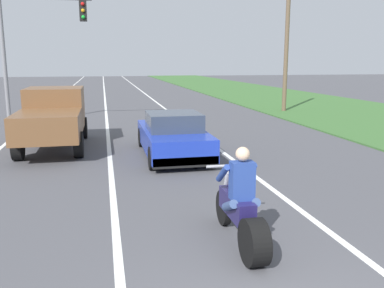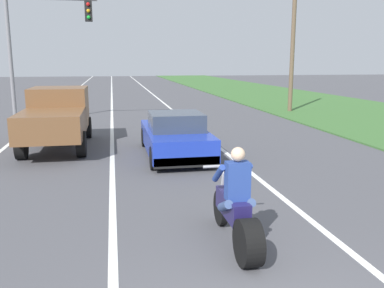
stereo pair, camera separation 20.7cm
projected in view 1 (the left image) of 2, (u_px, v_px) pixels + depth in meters
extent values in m
cube|color=white|center=(38.00, 116.00, 22.28)|extent=(0.14, 120.00, 0.01)
cube|color=white|center=(170.00, 112.00, 23.76)|extent=(0.14, 120.00, 0.01)
cube|color=white|center=(106.00, 114.00, 23.02)|extent=(0.14, 120.00, 0.01)
cube|color=#3D6B33|center=(329.00, 108.00, 25.84)|extent=(10.00, 120.00, 0.06)
cylinder|color=black|center=(254.00, 242.00, 5.91)|extent=(0.28, 0.69, 0.69)
cylinder|color=black|center=(224.00, 208.00, 7.40)|extent=(0.12, 0.63, 0.63)
cube|color=#1E194C|center=(237.00, 205.00, 6.65)|extent=(0.28, 1.10, 0.36)
cylinder|color=#B2B2B7|center=(225.00, 189.00, 7.25)|extent=(0.08, 0.36, 0.73)
cylinder|color=#A5A5AA|center=(226.00, 166.00, 7.15)|extent=(0.70, 0.05, 0.05)
cube|color=navy|center=(242.00, 181.00, 6.33)|extent=(0.36, 0.24, 0.60)
sphere|color=beige|center=(243.00, 154.00, 6.25)|extent=(0.22, 0.22, 0.22)
cylinder|color=#384C7A|center=(230.00, 206.00, 6.40)|extent=(0.14, 0.47, 0.32)
cylinder|color=navy|center=(223.00, 173.00, 6.56)|extent=(0.10, 0.51, 0.40)
cylinder|color=#384C7A|center=(252.00, 204.00, 6.48)|extent=(0.14, 0.47, 0.32)
cylinder|color=navy|center=(249.00, 172.00, 6.65)|extent=(0.10, 0.51, 0.40)
cube|color=#1E38B2|center=(173.00, 139.00, 12.79)|extent=(1.80, 4.30, 0.64)
cube|color=#333D4C|center=(174.00, 121.00, 12.48)|extent=(1.56, 1.70, 0.52)
cube|color=black|center=(186.00, 162.00, 10.87)|extent=(1.76, 0.20, 0.28)
cylinder|color=black|center=(142.00, 137.00, 14.20)|extent=(0.24, 0.64, 0.64)
cylinder|color=black|center=(188.00, 136.00, 14.53)|extent=(0.24, 0.64, 0.64)
cylinder|color=black|center=(153.00, 158.00, 11.13)|extent=(0.24, 0.64, 0.64)
cylinder|color=black|center=(211.00, 155.00, 11.46)|extent=(0.24, 0.64, 0.64)
cube|color=brown|center=(56.00, 107.00, 14.64)|extent=(1.90, 2.10, 1.40)
cube|color=#333D4C|center=(56.00, 96.00, 14.90)|extent=(1.67, 0.29, 0.57)
cube|color=brown|center=(48.00, 125.00, 12.54)|extent=(1.90, 2.70, 0.80)
cylinder|color=black|center=(35.00, 129.00, 15.40)|extent=(0.28, 0.80, 0.80)
cylinder|color=black|center=(83.00, 128.00, 15.76)|extent=(0.28, 0.80, 0.80)
cylinder|color=black|center=(18.00, 147.00, 12.19)|extent=(0.28, 0.80, 0.80)
cylinder|color=black|center=(78.00, 145.00, 12.55)|extent=(0.28, 0.80, 0.80)
cylinder|color=gray|center=(4.00, 59.00, 18.13)|extent=(0.18, 0.18, 6.00)
cube|color=black|center=(83.00, 11.00, 18.43)|extent=(0.32, 0.24, 0.90)
sphere|color=red|center=(83.00, 4.00, 18.24)|extent=(0.16, 0.16, 0.16)
sphere|color=orange|center=(83.00, 10.00, 18.29)|extent=(0.16, 0.16, 0.16)
sphere|color=green|center=(83.00, 17.00, 18.35)|extent=(0.16, 0.16, 0.16)
cylinder|color=brown|center=(287.00, 42.00, 23.29)|extent=(0.24, 0.24, 7.91)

